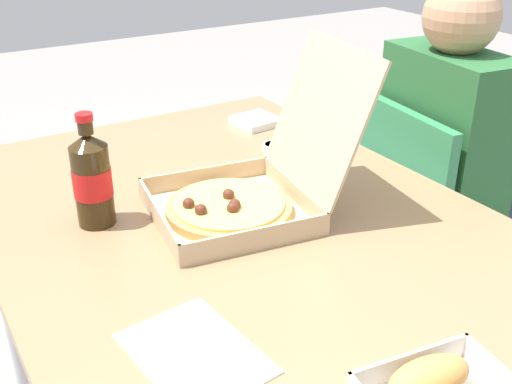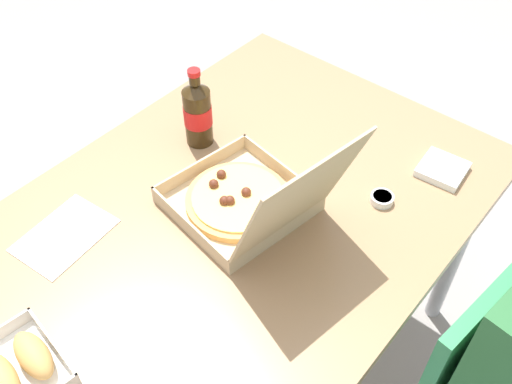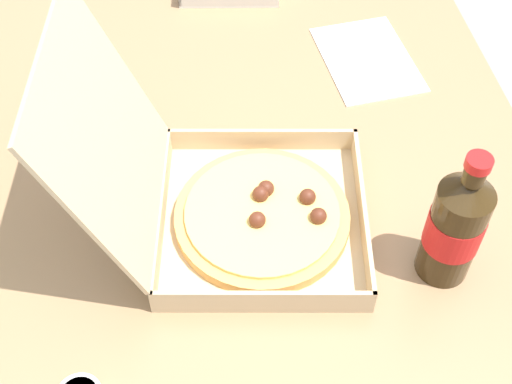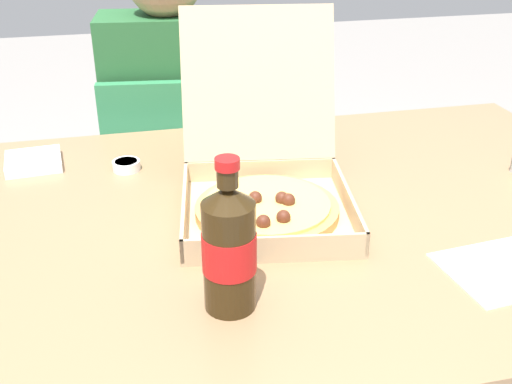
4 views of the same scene
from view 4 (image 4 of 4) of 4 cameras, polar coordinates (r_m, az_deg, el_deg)
dining_table at (r=1.16m, az=3.35°, el=-5.06°), size 1.37×0.92×0.75m
chair at (r=1.83m, az=-7.20°, el=0.43°), size 0.45×0.45×0.83m
diner_person at (r=1.80m, az=-7.56°, el=7.15°), size 0.38×0.44×1.15m
pizza_box_open at (r=1.11m, az=0.87°, el=0.65°), size 0.35×0.44×0.32m
cola_bottle at (r=0.84m, az=-2.47°, el=-5.07°), size 0.07×0.07×0.22m
napkin_pile at (r=1.37m, az=-19.62°, el=2.64°), size 0.12×0.12×0.02m
dipping_sauce_cup at (r=1.30m, az=-11.73°, el=2.43°), size 0.06×0.06×0.02m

